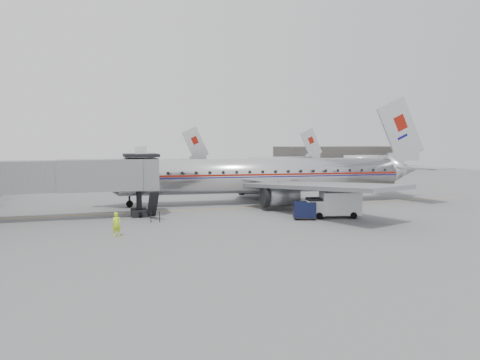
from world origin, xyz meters
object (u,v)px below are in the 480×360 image
at_px(airliner, 269,176).
at_px(baggage_cart_navy, 305,210).
at_px(service_van, 333,204).
at_px(baggage_cart_white, 336,202).
at_px(ramp_worker, 117,224).

relative_size(airliner, baggage_cart_navy, 16.31).
distance_m(service_van, baggage_cart_white, 5.99).
height_order(airliner, service_van, airliner).
bearing_deg(baggage_cart_navy, baggage_cart_white, 59.43).
height_order(airliner, baggage_cart_white, airliner).
bearing_deg(airliner, baggage_cart_navy, -89.05).
bearing_deg(ramp_worker, baggage_cart_navy, -2.89).
relative_size(service_van, baggage_cart_navy, 2.22).
bearing_deg(service_van, airliner, 113.78).
distance_m(baggage_cart_navy, baggage_cart_white, 8.15).
distance_m(service_van, baggage_cart_navy, 3.19).
xyz_separation_m(airliner, ramp_worker, (-18.84, -14.93, -2.39)).
relative_size(service_van, ramp_worker, 2.93).
bearing_deg(baggage_cart_white, service_van, -117.67).
height_order(baggage_cart_navy, baggage_cart_white, baggage_cart_navy).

